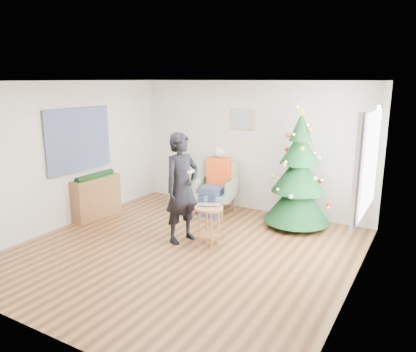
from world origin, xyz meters
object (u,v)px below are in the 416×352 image
Objects in this scene: armchair at (216,194)px; standing_man at (182,188)px; christmas_tree at (299,175)px; console at (96,198)px; stool at (209,226)px.

armchair is 0.56× the size of standing_man.
christmas_tree is 2.15× the size of console.
stool is 2.58m from console.
standing_man is at bearing -131.96° from christmas_tree.
stool is at bearing 1.75° from console.
christmas_tree is at bearing -25.30° from standing_man.
christmas_tree reaches higher than armchair.
stool is 0.76m from standing_man.
stool is at bearing -72.98° from standing_man.
standing_man is 1.81× the size of console.
christmas_tree is at bearing 27.19° from console.
christmas_tree is at bearing 59.59° from stool.
christmas_tree is 3.84m from console.
stool is 0.65× the size of armchair.
console is (-1.86, -1.43, 0.02)m from armchair.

